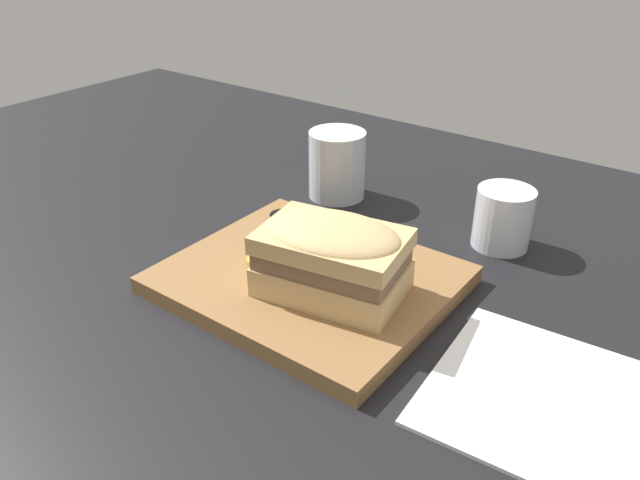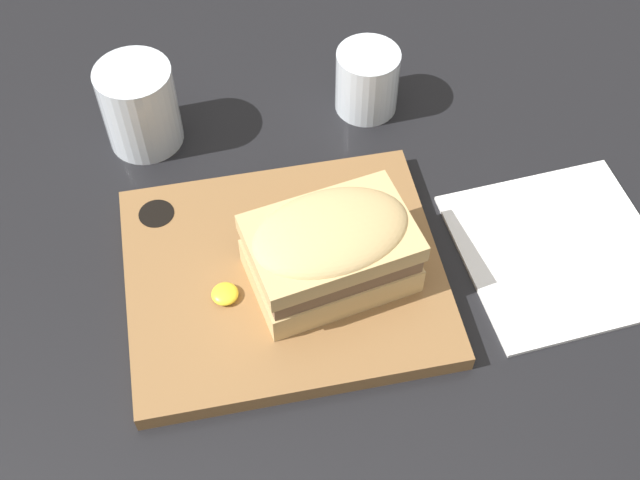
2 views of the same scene
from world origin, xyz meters
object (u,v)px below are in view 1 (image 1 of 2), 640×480
sandwich (332,255)px  water_glass (337,169)px  serving_board (309,279)px  wine_glass (503,220)px  napkin (546,399)px

sandwich → water_glass: 27.12cm
sandwich → water_glass: size_ratio=1.67×
serving_board → wine_glass: (12.77, 21.01, 2.38)cm
serving_board → sandwich: sandwich is taller
sandwich → napkin: (22.37, -0.41, -5.91)cm
serving_board → wine_glass: wine_glass is taller
wine_glass → napkin: 26.90cm
napkin → water_glass: bearing=148.9°
napkin → wine_glass: bearing=120.9°
water_glass → wine_glass: (23.96, 0.23, -0.72)cm
serving_board → sandwich: size_ratio=1.85×
sandwich → wine_glass: size_ratio=2.14×
wine_glass → napkin: size_ratio=0.36×
water_glass → napkin: water_glass is taller
serving_board → napkin: (26.49, -1.92, -0.74)cm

